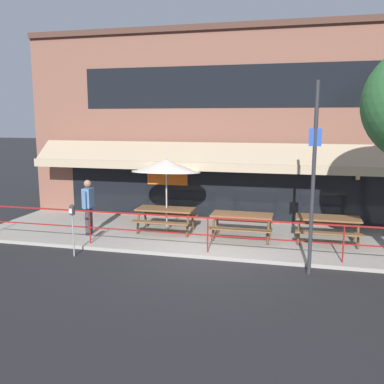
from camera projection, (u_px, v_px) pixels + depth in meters
ground_plane at (205, 259)px, 11.25m from camera, size 120.00×120.00×0.00m
patio_deck at (219, 237)px, 13.15m from camera, size 15.00×4.00×0.10m
restaurant_building at (231, 127)px, 14.72m from camera, size 15.00×1.60×6.74m
patio_railing at (208, 227)px, 11.40m from camera, size 13.84×0.04×0.97m
picnic_table_left at (166, 213)px, 13.48m from camera, size 1.80×1.42×0.76m
picnic_table_centre at (242, 219)px, 12.68m from camera, size 1.80×1.42×0.76m
picnic_table_right at (328, 223)px, 12.28m from camera, size 1.80×1.42×0.76m
patio_umbrella_left at (166, 166)px, 13.33m from camera, size 2.14×2.14×2.39m
pedestrian_walking at (88, 204)px, 13.13m from camera, size 0.26×0.62×1.71m
parking_meter_near at (72, 215)px, 11.31m from camera, size 0.15×0.16×1.42m
street_sign_pole at (313, 178)px, 9.81m from camera, size 0.28×0.09×4.50m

